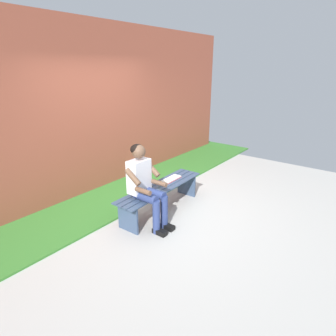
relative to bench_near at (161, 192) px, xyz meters
name	(u,v)px	position (x,y,z in m)	size (l,w,h in m)	color
ground_plane	(165,273)	(1.15, 1.00, -0.36)	(10.00, 7.00, 0.04)	#B2B2AD
grass_strip	(105,189)	(0.00, -1.41, -0.33)	(9.00, 2.11, 0.03)	#387A2D
brick_wall	(66,113)	(0.50, -1.67, 1.20)	(9.50, 0.24, 3.07)	#9E4C38
bench_near	(161,192)	(0.00, 0.00, 0.00)	(1.82, 0.47, 0.44)	#384C6B
person_seated	(145,183)	(0.48, 0.10, 0.34)	(0.50, 0.69, 1.25)	silver
apple	(160,183)	(-0.02, -0.03, 0.14)	(0.08, 0.08, 0.08)	gold
book_open	(171,179)	(-0.34, -0.04, 0.11)	(0.42, 0.17, 0.02)	white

